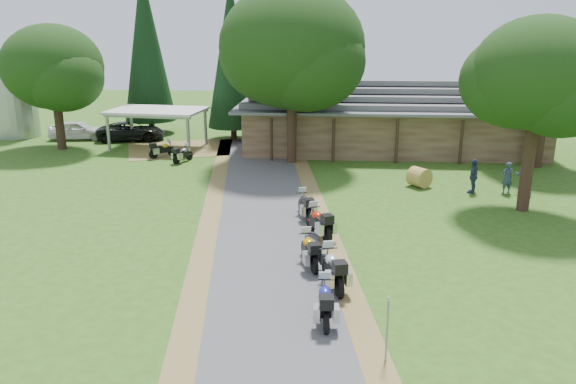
# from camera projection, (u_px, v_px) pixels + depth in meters

# --- Properties ---
(ground) EXTENTS (120.00, 120.00, 0.00)m
(ground) POSITION_uv_depth(u_px,v_px,m) (271.00, 305.00, 17.71)
(ground) COLOR #314F16
(ground) RESTS_ON ground
(driveway) EXTENTS (51.95, 51.95, 0.00)m
(driveway) POSITION_uv_depth(u_px,v_px,m) (269.00, 255.00, 21.57)
(driveway) COLOR #4D4E50
(driveway) RESTS_ON ground
(lodge) EXTENTS (21.40, 9.40, 4.90)m
(lodge) POSITION_uv_depth(u_px,v_px,m) (390.00, 114.00, 39.53)
(lodge) COLOR brown
(lodge) RESTS_ON ground
(silo) EXTENTS (3.68, 3.68, 6.88)m
(silo) POSITION_uv_depth(u_px,v_px,m) (13.00, 93.00, 43.64)
(silo) COLOR gray
(silo) RESTS_ON ground
(carport) EXTENTS (6.88, 4.96, 2.80)m
(carport) POSITION_uv_depth(u_px,v_px,m) (158.00, 129.00, 39.96)
(carport) COLOR silver
(carport) RESTS_ON ground
(car_white_sedan) EXTENTS (3.16, 5.79, 1.83)m
(car_white_sedan) POSITION_uv_depth(u_px,v_px,m) (78.00, 128.00, 43.22)
(car_white_sedan) COLOR silver
(car_white_sedan) RESTS_ON ground
(car_dark_suv) EXTENTS (3.33, 5.84, 2.10)m
(car_dark_suv) POSITION_uv_depth(u_px,v_px,m) (131.00, 127.00, 42.81)
(car_dark_suv) COLOR black
(car_dark_suv) RESTS_ON ground
(motorcycle_row_a) EXTENTS (0.73, 1.94, 1.30)m
(motorcycle_row_a) POSITION_uv_depth(u_px,v_px,m) (325.00, 300.00, 16.62)
(motorcycle_row_a) COLOR #262799
(motorcycle_row_a) RESTS_ON ground
(motorcycle_row_b) EXTENTS (1.19, 2.17, 1.41)m
(motorcycle_row_b) POSITION_uv_depth(u_px,v_px,m) (333.00, 267.00, 18.75)
(motorcycle_row_b) COLOR #B6B9BF
(motorcycle_row_b) RESTS_ON ground
(motorcycle_row_c) EXTENTS (1.11, 2.00, 1.30)m
(motorcycle_row_c) POSITION_uv_depth(u_px,v_px,m) (310.00, 249.00, 20.44)
(motorcycle_row_c) COLOR #DB8D00
(motorcycle_row_c) RESTS_ON ground
(motorcycle_row_d) EXTENTS (1.47, 2.08, 1.37)m
(motorcycle_row_d) POSITION_uv_depth(u_px,v_px,m) (319.00, 221.00, 23.25)
(motorcycle_row_d) COLOR red
(motorcycle_row_d) RESTS_ON ground
(motorcycle_row_e) EXTENTS (1.12, 1.96, 1.28)m
(motorcycle_row_e) POSITION_uv_depth(u_px,v_px,m) (305.00, 204.00, 25.59)
(motorcycle_row_e) COLOR black
(motorcycle_row_e) RESTS_ON ground
(motorcycle_carport_a) EXTENTS (1.65, 1.60, 1.19)m
(motorcycle_carport_a) POSITION_uv_depth(u_px,v_px,m) (163.00, 149.00, 37.38)
(motorcycle_carport_a) COLOR gold
(motorcycle_carport_a) RESTS_ON ground
(motorcycle_carport_b) EXTENTS (1.19, 1.75, 1.15)m
(motorcycle_carport_b) POSITION_uv_depth(u_px,v_px,m) (183.00, 153.00, 36.08)
(motorcycle_carport_b) COLOR slate
(motorcycle_carport_b) RESTS_ON ground
(person_a) EXTENTS (0.65, 0.54, 1.98)m
(person_a) POSITION_uv_depth(u_px,v_px,m) (507.00, 175.00, 29.21)
(person_a) COLOR #303F5A
(person_a) RESTS_ON ground
(person_b) EXTENTS (0.79, 0.73, 2.25)m
(person_b) POSITION_uv_depth(u_px,v_px,m) (525.00, 173.00, 29.11)
(person_b) COLOR #303F5A
(person_b) RESTS_ON ground
(person_c) EXTENTS (0.69, 0.75, 2.15)m
(person_c) POSITION_uv_depth(u_px,v_px,m) (474.00, 173.00, 29.26)
(person_c) COLOR #303F5A
(person_c) RESTS_ON ground
(hay_bale) EXTENTS (1.44, 1.42, 1.06)m
(hay_bale) POSITION_uv_depth(u_px,v_px,m) (419.00, 177.00, 30.56)
(hay_bale) COLOR #A1853B
(hay_bale) RESTS_ON ground
(sign_post) EXTENTS (0.33, 0.06, 1.84)m
(sign_post) POSITION_uv_depth(u_px,v_px,m) (387.00, 330.00, 14.49)
(sign_post) COLOR gray
(sign_post) RESTS_ON ground
(oak_lodge_left) EXTENTS (8.88, 8.88, 11.67)m
(oak_lodge_left) POSITION_uv_depth(u_px,v_px,m) (292.00, 70.00, 34.44)
(oak_lodge_left) COLOR black
(oak_lodge_left) RESTS_ON ground
(oak_lodge_right) EXTENTS (6.43, 6.43, 9.90)m
(oak_lodge_right) POSITION_uv_depth(u_px,v_px,m) (547.00, 87.00, 33.57)
(oak_lodge_right) COLOR black
(oak_lodge_right) RESTS_ON ground
(oak_driveway) EXTENTS (6.01, 6.01, 10.36)m
(oak_driveway) POSITION_uv_depth(u_px,v_px,m) (536.00, 101.00, 25.34)
(oak_driveway) COLOR black
(oak_driveway) RESTS_ON ground
(oak_silo) EXTENTS (6.82, 6.82, 9.27)m
(oak_silo) POSITION_uv_depth(u_px,v_px,m) (55.00, 83.00, 38.76)
(oak_silo) COLOR black
(oak_silo) RESTS_ON ground
(cedar_near) EXTENTS (3.86, 3.86, 11.82)m
(cedar_near) POSITION_uv_depth(u_px,v_px,m) (232.00, 61.00, 41.80)
(cedar_near) COLOR black
(cedar_near) RESTS_ON ground
(cedar_far) EXTENTS (4.07, 4.07, 13.03)m
(cedar_far) POSITION_uv_depth(u_px,v_px,m) (147.00, 51.00, 44.20)
(cedar_far) COLOR black
(cedar_far) RESTS_ON ground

